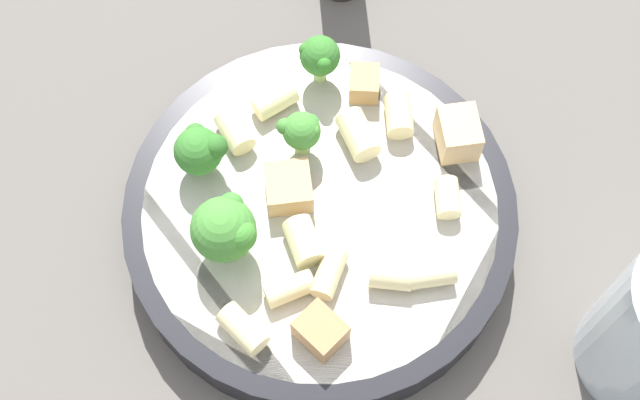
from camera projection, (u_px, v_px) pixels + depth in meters
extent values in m
plane|color=#5B5651|center=(320.00, 228.00, 0.54)|extent=(2.00, 2.00, 0.00)
cylinder|color=black|center=(320.00, 218.00, 0.52)|extent=(0.23, 0.23, 0.03)
cylinder|color=white|center=(320.00, 209.00, 0.51)|extent=(0.20, 0.20, 0.01)
torus|color=black|center=(320.00, 209.00, 0.51)|extent=(0.22, 0.22, 0.00)
cylinder|color=#9EC175|center=(320.00, 70.00, 0.54)|extent=(0.01, 0.01, 0.01)
sphere|color=#387A2D|center=(320.00, 56.00, 0.53)|extent=(0.02, 0.02, 0.02)
sphere|color=#337A28|center=(324.00, 64.00, 0.52)|extent=(0.01, 0.01, 0.01)
sphere|color=#337828|center=(306.00, 50.00, 0.52)|extent=(0.01, 0.01, 0.01)
sphere|color=#34772F|center=(309.00, 49.00, 0.53)|extent=(0.01, 0.01, 0.01)
cylinder|color=#9EC175|center=(227.00, 243.00, 0.49)|extent=(0.01, 0.01, 0.02)
sphere|color=#478E38|center=(223.00, 230.00, 0.47)|extent=(0.04, 0.04, 0.04)
sphere|color=#40802F|center=(241.00, 235.00, 0.47)|extent=(0.02, 0.02, 0.02)
sphere|color=#408734|center=(231.00, 205.00, 0.47)|extent=(0.01, 0.01, 0.01)
sphere|color=#439032|center=(239.00, 235.00, 0.47)|extent=(0.02, 0.02, 0.02)
cylinder|color=#93B766|center=(299.00, 144.00, 0.52)|extent=(0.01, 0.01, 0.01)
sphere|color=#478E38|center=(299.00, 132.00, 0.51)|extent=(0.02, 0.02, 0.02)
sphere|color=#3D9236|center=(311.00, 122.00, 0.51)|extent=(0.01, 0.01, 0.01)
sphere|color=#458737|center=(285.00, 127.00, 0.50)|extent=(0.01, 0.01, 0.01)
sphere|color=#489338|center=(313.00, 131.00, 0.50)|extent=(0.01, 0.01, 0.01)
cylinder|color=#84AD60|center=(201.00, 163.00, 0.51)|extent=(0.01, 0.01, 0.01)
sphere|color=#387A2D|center=(198.00, 151.00, 0.50)|extent=(0.03, 0.03, 0.03)
sphere|color=#387330|center=(196.00, 134.00, 0.50)|extent=(0.01, 0.01, 0.01)
sphere|color=#316D28|center=(215.00, 147.00, 0.50)|extent=(0.01, 0.01, 0.01)
cylinder|color=beige|center=(329.00, 274.00, 0.49)|extent=(0.03, 0.03, 0.01)
cylinder|color=beige|center=(391.00, 276.00, 0.48)|extent=(0.02, 0.03, 0.02)
cylinder|color=beige|center=(447.00, 198.00, 0.50)|extent=(0.02, 0.02, 0.01)
cylinder|color=beige|center=(399.00, 115.00, 0.53)|extent=(0.03, 0.02, 0.02)
cylinder|color=beige|center=(304.00, 241.00, 0.49)|extent=(0.03, 0.02, 0.02)
cylinder|color=beige|center=(290.00, 289.00, 0.48)|extent=(0.02, 0.03, 0.01)
cylinder|color=beige|center=(431.00, 275.00, 0.49)|extent=(0.02, 0.03, 0.01)
cylinder|color=beige|center=(235.00, 131.00, 0.52)|extent=(0.03, 0.02, 0.02)
cylinder|color=beige|center=(243.00, 329.00, 0.47)|extent=(0.03, 0.03, 0.01)
cylinder|color=beige|center=(358.00, 135.00, 0.52)|extent=(0.03, 0.02, 0.02)
cylinder|color=beige|center=(275.00, 101.00, 0.53)|extent=(0.02, 0.03, 0.01)
cube|color=#A87A4C|center=(321.00, 331.00, 0.47)|extent=(0.03, 0.03, 0.02)
cube|color=tan|center=(289.00, 187.00, 0.51)|extent=(0.03, 0.03, 0.02)
cube|color=tan|center=(364.00, 83.00, 0.54)|extent=(0.03, 0.02, 0.02)
cube|color=tan|center=(458.00, 134.00, 0.52)|extent=(0.03, 0.03, 0.02)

